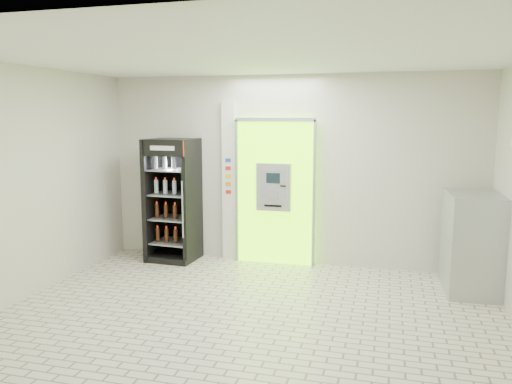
% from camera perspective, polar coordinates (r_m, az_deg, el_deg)
% --- Properties ---
extents(ground, '(6.00, 6.00, 0.00)m').
position_cam_1_polar(ground, '(5.96, -1.24, -14.61)').
color(ground, beige).
rests_on(ground, ground).
extents(room_shell, '(6.00, 6.00, 6.00)m').
position_cam_1_polar(room_shell, '(5.50, -1.30, 3.31)').
color(room_shell, beige).
rests_on(room_shell, ground).
extents(atm_assembly, '(1.30, 0.24, 2.33)m').
position_cam_1_polar(atm_assembly, '(7.95, 2.21, 0.10)').
color(atm_assembly, '#74EC03').
rests_on(atm_assembly, ground).
extents(pillar, '(0.22, 0.11, 2.60)m').
position_cam_1_polar(pillar, '(8.17, -3.07, 1.24)').
color(pillar, silver).
rests_on(pillar, ground).
extents(beverage_cooler, '(0.78, 0.73, 2.00)m').
position_cam_1_polar(beverage_cooler, '(8.28, -9.44, -1.17)').
color(beverage_cooler, black).
rests_on(beverage_cooler, ground).
extents(steel_cabinet, '(0.72, 1.03, 1.34)m').
position_cam_1_polar(steel_cabinet, '(7.34, 23.44, -5.35)').
color(steel_cabinet, '#9EA1A6').
rests_on(steel_cabinet, ground).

